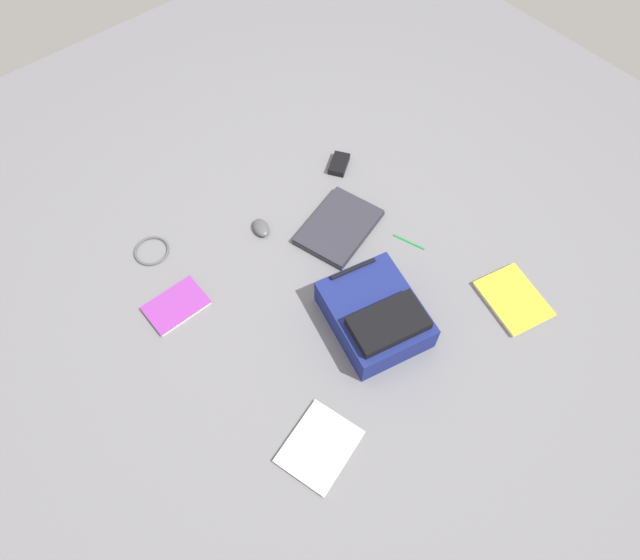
{
  "coord_description": "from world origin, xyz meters",
  "views": [
    {
      "loc": [
        -0.77,
        -0.89,
        1.99
      ],
      "look_at": [
        -0.0,
        0.03,
        0.02
      ],
      "focal_mm": 31.54,
      "sensor_mm": 36.0,
      "label": 1
    }
  ],
  "objects_px": {
    "book_comic": "(513,299)",
    "pen_black": "(409,242)",
    "book_manual": "(320,447)",
    "laptop": "(339,227)",
    "cable_coil": "(152,251)",
    "power_brick": "(339,164)",
    "book_blue": "(176,306)",
    "backpack": "(376,315)",
    "computer_mouse": "(261,228)"
  },
  "relations": [
    {
      "from": "book_blue",
      "to": "power_brick",
      "type": "bearing_deg",
      "value": 8.58
    },
    {
      "from": "laptop",
      "to": "book_blue",
      "type": "distance_m",
      "value": 0.77
    },
    {
      "from": "laptop",
      "to": "backpack",
      "type": "bearing_deg",
      "value": -114.15
    },
    {
      "from": "laptop",
      "to": "power_brick",
      "type": "xyz_separation_m",
      "value": [
        0.24,
        0.28,
        -0.0
      ]
    },
    {
      "from": "backpack",
      "to": "pen_black",
      "type": "xyz_separation_m",
      "value": [
        0.38,
        0.19,
        -0.07
      ]
    },
    {
      "from": "book_comic",
      "to": "laptop",
      "type": "bearing_deg",
      "value": 112.76
    },
    {
      "from": "book_manual",
      "to": "pen_black",
      "type": "relative_size",
      "value": 2.15
    },
    {
      "from": "cable_coil",
      "to": "power_brick",
      "type": "relative_size",
      "value": 1.17
    },
    {
      "from": "book_blue",
      "to": "cable_coil",
      "type": "bearing_deg",
      "value": 77.97
    },
    {
      "from": "book_blue",
      "to": "pen_black",
      "type": "bearing_deg",
      "value": -21.71
    },
    {
      "from": "backpack",
      "to": "book_manual",
      "type": "bearing_deg",
      "value": -153.98
    },
    {
      "from": "book_comic",
      "to": "power_brick",
      "type": "bearing_deg",
      "value": 93.64
    },
    {
      "from": "laptop",
      "to": "computer_mouse",
      "type": "xyz_separation_m",
      "value": [
        -0.27,
        0.21,
        0.0
      ]
    },
    {
      "from": "pen_black",
      "to": "laptop",
      "type": "bearing_deg",
      "value": 126.7
    },
    {
      "from": "book_manual",
      "to": "laptop",
      "type": "bearing_deg",
      "value": 44.97
    },
    {
      "from": "laptop",
      "to": "computer_mouse",
      "type": "distance_m",
      "value": 0.34
    },
    {
      "from": "backpack",
      "to": "book_manual",
      "type": "height_order",
      "value": "backpack"
    },
    {
      "from": "power_brick",
      "to": "pen_black",
      "type": "relative_size",
      "value": 0.88
    },
    {
      "from": "laptop",
      "to": "book_manual",
      "type": "height_order",
      "value": "laptop"
    },
    {
      "from": "backpack",
      "to": "computer_mouse",
      "type": "xyz_separation_m",
      "value": [
        -0.07,
        0.66,
        -0.06
      ]
    },
    {
      "from": "book_blue",
      "to": "book_manual",
      "type": "distance_m",
      "value": 0.81
    },
    {
      "from": "power_brick",
      "to": "pen_black",
      "type": "bearing_deg",
      "value": -95.99
    },
    {
      "from": "book_comic",
      "to": "cable_coil",
      "type": "xyz_separation_m",
      "value": [
        -1.0,
        1.15,
        -0.01
      ]
    },
    {
      "from": "book_blue",
      "to": "computer_mouse",
      "type": "xyz_separation_m",
      "value": [
        0.49,
        0.09,
        0.01
      ]
    },
    {
      "from": "book_comic",
      "to": "pen_black",
      "type": "relative_size",
      "value": 2.16
    },
    {
      "from": "laptop",
      "to": "book_blue",
      "type": "relative_size",
      "value": 1.75
    },
    {
      "from": "backpack",
      "to": "cable_coil",
      "type": "distance_m",
      "value": 1.0
    },
    {
      "from": "cable_coil",
      "to": "pen_black",
      "type": "height_order",
      "value": "cable_coil"
    },
    {
      "from": "book_manual",
      "to": "computer_mouse",
      "type": "height_order",
      "value": "computer_mouse"
    },
    {
      "from": "backpack",
      "to": "laptop",
      "type": "distance_m",
      "value": 0.49
    },
    {
      "from": "cable_coil",
      "to": "pen_black",
      "type": "relative_size",
      "value": 1.02
    },
    {
      "from": "power_brick",
      "to": "backpack",
      "type": "bearing_deg",
      "value": -121.43
    },
    {
      "from": "book_comic",
      "to": "book_blue",
      "type": "bearing_deg",
      "value": 141.24
    },
    {
      "from": "computer_mouse",
      "to": "book_blue",
      "type": "bearing_deg",
      "value": -155.69
    },
    {
      "from": "cable_coil",
      "to": "laptop",
      "type": "bearing_deg",
      "value": -31.43
    },
    {
      "from": "book_comic",
      "to": "pen_black",
      "type": "bearing_deg",
      "value": 103.99
    },
    {
      "from": "backpack",
      "to": "book_blue",
      "type": "xyz_separation_m",
      "value": [
        -0.56,
        0.57,
        -0.06
      ]
    },
    {
      "from": "book_comic",
      "to": "pen_black",
      "type": "height_order",
      "value": "book_comic"
    },
    {
      "from": "book_comic",
      "to": "computer_mouse",
      "type": "relative_size",
      "value": 3.16
    },
    {
      "from": "backpack",
      "to": "computer_mouse",
      "type": "height_order",
      "value": "backpack"
    },
    {
      "from": "computer_mouse",
      "to": "pen_black",
      "type": "distance_m",
      "value": 0.65
    },
    {
      "from": "power_brick",
      "to": "book_manual",
      "type": "bearing_deg",
      "value": -133.92
    },
    {
      "from": "laptop",
      "to": "book_blue",
      "type": "xyz_separation_m",
      "value": [
        -0.76,
        0.13,
        -0.01
      ]
    },
    {
      "from": "book_blue",
      "to": "power_brick",
      "type": "relative_size",
      "value": 1.85
    },
    {
      "from": "power_brick",
      "to": "cable_coil",
      "type": "bearing_deg",
      "value": 171.04
    },
    {
      "from": "book_manual",
      "to": "power_brick",
      "type": "height_order",
      "value": "power_brick"
    },
    {
      "from": "book_comic",
      "to": "power_brick",
      "type": "distance_m",
      "value": 1.01
    },
    {
      "from": "laptop",
      "to": "cable_coil",
      "type": "xyz_separation_m",
      "value": [
        -0.69,
        0.42,
        -0.01
      ]
    },
    {
      "from": "computer_mouse",
      "to": "cable_coil",
      "type": "xyz_separation_m",
      "value": [
        -0.43,
        0.21,
        -0.01
      ]
    },
    {
      "from": "backpack",
      "to": "laptop",
      "type": "relative_size",
      "value": 1.11
    }
  ]
}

